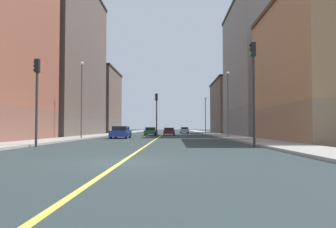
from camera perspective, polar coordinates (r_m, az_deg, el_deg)
The scene contains 20 objects.
ground_plane at distance 12.34m, azimuth -7.86°, elevation -8.15°, with size 400.00×400.00×0.00m, color #2A3738.
sidewalk_left at distance 61.58m, azimuth 7.74°, elevation -3.40°, with size 3.39×168.00×0.15m, color #9E9B93.
sidewalk_right at distance 62.13m, azimuth -9.38°, elevation -3.38°, with size 3.39×168.00×0.15m, color #9E9B93.
lane_center_stripe at distance 61.17m, azimuth -0.86°, elevation -3.49°, with size 0.16×154.00×0.01m, color #E5D14C.
building_left_near at distance 33.18m, azimuth 26.36°, elevation 6.85°, with size 10.57×16.15×12.79m.
building_left_mid at distance 52.81m, azimuth 16.58°, elevation 7.41°, with size 10.57×20.25×20.17m.
building_left_far at distance 73.87m, azimuth 11.94°, elevation 1.21°, with size 10.57×17.98×11.47m.
building_right_midblock at distance 54.73m, azimuth -18.44°, elevation 8.99°, with size 10.57×24.30×23.74m.
building_right_distant at distance 76.06m, azimuth -12.73°, elevation 2.12°, with size 10.57×16.67×14.12m.
traffic_light_left_near at distance 22.44m, azimuth 14.43°, elevation 5.67°, with size 0.40×0.32×6.81m.
traffic_light_right_near at distance 23.52m, azimuth -21.61°, elevation 3.93°, with size 0.40×0.32×5.77m.
traffic_light_median_far at distance 42.67m, azimuth -1.99°, elevation 0.91°, with size 0.40×0.32×5.62m.
street_lamp_left_near at distance 38.39m, azimuth 10.25°, elevation 2.78°, with size 0.36×0.36×7.47m.
street_lamp_right_near at distance 37.42m, azimuth -14.59°, elevation 3.63°, with size 0.36×0.36×8.31m.
street_lamp_left_far at distance 64.53m, azimuth 6.43°, elevation 0.44°, with size 0.36×0.36×6.90m.
car_orange at distance 81.93m, azimuth -3.25°, elevation -2.77°, with size 1.83×3.97×1.23m.
car_maroon at distance 55.06m, azimuth 0.17°, elevation -3.00°, with size 1.92×3.99×1.23m.
car_silver at distance 76.91m, azimuth 2.80°, elevation -2.77°, with size 2.01×4.59×1.34m.
car_green at distance 53.52m, azimuth -2.96°, elevation -2.99°, with size 1.97×4.28×1.29m.
car_blue at distance 38.90m, azimuth -8.11°, elevation -3.14°, with size 1.99×4.61×1.40m.
Camera 1 is at (1.86, -12.13, 1.26)m, focal length 35.54 mm.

